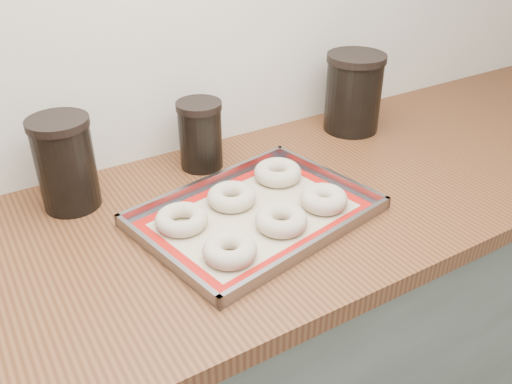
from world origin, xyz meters
TOP-DOWN VIEW (x-y plane):
  - cabinet at (0.00, 1.68)m, footprint 3.00×0.65m
  - countertop at (0.00, 1.68)m, footprint 3.06×0.68m
  - baking_tray at (-0.15, 1.63)m, footprint 0.51×0.41m
  - baking_mat at (-0.15, 1.63)m, footprint 0.47×0.36m
  - bagel_front_left at (-0.26, 1.54)m, footprint 0.12×0.12m
  - bagel_front_mid at (-0.13, 1.57)m, footprint 0.11×0.11m
  - bagel_front_right at (-0.01, 1.59)m, footprint 0.11×0.11m
  - bagel_back_left at (-0.29, 1.68)m, footprint 0.14×0.14m
  - bagel_back_mid at (-0.17, 1.70)m, footprint 0.13×0.13m
  - bagel_back_right at (-0.03, 1.74)m, footprint 0.12×0.12m
  - canister_left at (-0.45, 1.88)m, footprint 0.12×0.12m
  - canister_mid at (-0.14, 1.89)m, footprint 0.11×0.11m
  - canister_right at (0.30, 1.88)m, footprint 0.15×0.15m

SIDE VIEW (x-z plane):
  - cabinet at x=0.00m, z-range 0.00..0.86m
  - countertop at x=0.00m, z-range 0.86..0.90m
  - baking_mat at x=-0.15m, z-range 0.90..0.91m
  - baking_tray at x=-0.15m, z-range 0.89..0.92m
  - bagel_back_left at x=-0.29m, z-range 0.90..0.94m
  - bagel_back_mid at x=-0.17m, z-range 0.90..0.94m
  - bagel_front_mid at x=-0.13m, z-range 0.90..0.94m
  - bagel_front_left at x=-0.26m, z-range 0.90..0.94m
  - bagel_back_right at x=-0.03m, z-range 0.90..0.94m
  - bagel_front_right at x=-0.01m, z-range 0.90..0.94m
  - canister_mid at x=-0.14m, z-range 0.90..1.06m
  - canister_left at x=-0.45m, z-range 0.90..1.10m
  - canister_right at x=0.30m, z-range 0.90..1.11m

